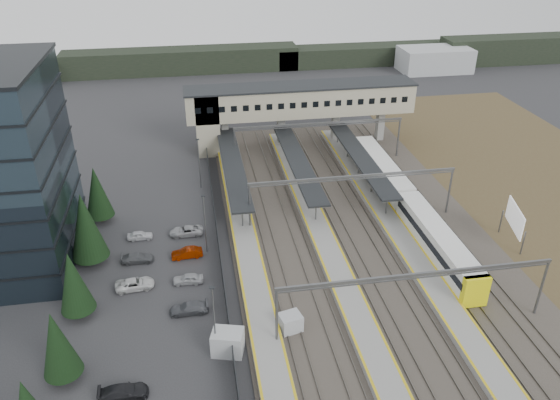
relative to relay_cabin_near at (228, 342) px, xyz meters
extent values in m
plane|color=#2B2B2D|center=(6.86, 8.06, -1.25)|extent=(220.00, 220.00, 0.00)
cylinder|color=black|center=(-15.14, -0.94, -0.65)|extent=(0.44, 0.44, 1.20)
cone|color=black|center=(-15.14, -0.94, 3.15)|extent=(3.54, 3.54, 6.80)
cylinder|color=black|center=(-15.14, 8.06, -0.65)|extent=(0.44, 0.44, 1.20)
cone|color=black|center=(-15.14, 8.06, 3.25)|extent=(3.64, 3.64, 7.00)
cylinder|color=black|center=(-15.14, 18.06, -0.65)|extent=(0.44, 0.44, 1.20)
cone|color=black|center=(-15.14, 18.06, 4.00)|extent=(4.42, 4.42, 8.50)
cylinder|color=black|center=(-15.14, 28.06, -0.65)|extent=(0.44, 0.44, 1.20)
cone|color=black|center=(-15.14, 28.06, 3.35)|extent=(3.74, 3.74, 7.20)
imported|color=black|center=(-9.64, -4.04, -0.62)|extent=(4.46, 1.98, 1.27)
imported|color=silver|center=(-9.64, 11.86, -0.65)|extent=(4.56, 2.43, 1.22)
imported|color=#4E5054|center=(-9.64, 17.16, -0.68)|extent=(3.98, 1.62, 1.15)
imported|color=silver|center=(-9.64, 22.46, -0.69)|extent=(3.29, 1.32, 1.12)
imported|color=#4D4F54|center=(-3.64, 6.56, -0.64)|extent=(4.21, 1.72, 1.22)
imported|color=#A6A8AB|center=(-3.64, 11.86, -0.66)|extent=(3.60, 1.64, 1.20)
imported|color=#741B00|center=(-3.64, 17.16, -0.62)|extent=(3.93, 1.60, 1.27)
imported|color=#A1A1A5|center=(-3.64, 22.46, -0.64)|extent=(4.44, 2.12, 1.22)
cylinder|color=slate|center=(-1.14, 0.06, 2.75)|extent=(0.16, 0.16, 8.00)
cube|color=black|center=(-1.14, 0.06, 6.75)|extent=(0.50, 0.25, 0.15)
cylinder|color=slate|center=(-1.14, 18.06, 2.75)|extent=(0.16, 0.16, 8.00)
cube|color=black|center=(-1.14, 18.06, 6.75)|extent=(0.50, 0.25, 0.15)
cylinder|color=slate|center=(-1.14, 36.06, 2.75)|extent=(0.16, 0.16, 8.00)
cube|color=black|center=(-1.14, 36.06, 6.75)|extent=(0.50, 0.25, 0.15)
cube|color=#26282B|center=(0.36, 13.06, -0.25)|extent=(0.08, 90.00, 2.00)
cube|color=#A9ADAF|center=(0.00, 0.00, 0.00)|extent=(3.49, 2.94, 2.51)
cube|color=#A9ADAF|center=(6.58, 1.97, -0.24)|extent=(2.59, 2.32, 2.02)
cube|color=#36322B|center=(18.86, 13.06, -1.15)|extent=(34.00, 90.00, 0.20)
cube|color=#59544C|center=(6.14, 13.06, -0.97)|extent=(0.08, 90.00, 0.14)
cube|color=#59544C|center=(7.58, 13.06, -0.97)|extent=(0.08, 90.00, 0.14)
cube|color=#59544C|center=(10.14, 13.06, -0.97)|extent=(0.08, 90.00, 0.14)
cube|color=#59544C|center=(11.58, 13.06, -0.97)|extent=(0.08, 90.00, 0.14)
cube|color=#59544C|center=(16.14, 13.06, -0.97)|extent=(0.08, 90.00, 0.14)
cube|color=#59544C|center=(17.58, 13.06, -0.97)|extent=(0.08, 90.00, 0.14)
cube|color=#59544C|center=(20.14, 13.06, -0.97)|extent=(0.08, 90.00, 0.14)
cube|color=#59544C|center=(21.58, 13.06, -0.97)|extent=(0.08, 90.00, 0.14)
cube|color=#59544C|center=(26.14, 13.06, -0.97)|extent=(0.08, 90.00, 0.14)
cube|color=#59544C|center=(27.58, 13.06, -0.97)|extent=(0.08, 90.00, 0.14)
cube|color=#59544C|center=(30.14, 13.06, -0.97)|extent=(0.08, 90.00, 0.14)
cube|color=#59544C|center=(31.58, 13.06, -0.97)|extent=(0.08, 90.00, 0.14)
cube|color=gray|center=(3.86, 13.06, -0.80)|extent=(3.20, 82.00, 0.90)
cube|color=gold|center=(2.41, 13.06, -0.34)|extent=(0.25, 82.00, 0.02)
cube|color=gold|center=(5.31, 13.06, -0.34)|extent=(0.25, 82.00, 0.02)
cube|color=gray|center=(13.86, 13.06, -0.80)|extent=(3.20, 82.00, 0.90)
cube|color=gold|center=(12.41, 13.06, -0.34)|extent=(0.25, 82.00, 0.02)
cube|color=gold|center=(15.31, 13.06, -0.34)|extent=(0.25, 82.00, 0.02)
cube|color=gray|center=(23.86, 13.06, -0.80)|extent=(3.20, 82.00, 0.90)
cube|color=gold|center=(22.41, 13.06, -0.34)|extent=(0.25, 82.00, 0.02)
cube|color=gold|center=(25.31, 13.06, -0.34)|extent=(0.25, 82.00, 0.02)
cube|color=black|center=(3.86, 35.06, 2.75)|extent=(3.00, 30.00, 0.25)
cube|color=slate|center=(3.86, 35.06, 2.60)|extent=(3.10, 30.00, 0.12)
cylinder|color=slate|center=(3.86, 22.06, 1.15)|extent=(0.20, 0.20, 3.10)
cylinder|color=slate|center=(3.86, 28.56, 1.15)|extent=(0.20, 0.20, 3.10)
cylinder|color=slate|center=(3.86, 35.06, 1.15)|extent=(0.20, 0.20, 3.10)
cylinder|color=slate|center=(3.86, 41.56, 1.15)|extent=(0.20, 0.20, 3.10)
cylinder|color=slate|center=(3.86, 48.06, 1.15)|extent=(0.20, 0.20, 3.10)
cube|color=black|center=(13.86, 35.06, 2.75)|extent=(3.00, 30.00, 0.25)
cube|color=slate|center=(13.86, 35.06, 2.60)|extent=(3.10, 30.00, 0.12)
cylinder|color=slate|center=(13.86, 22.06, 1.15)|extent=(0.20, 0.20, 3.10)
cylinder|color=slate|center=(13.86, 28.56, 1.15)|extent=(0.20, 0.20, 3.10)
cylinder|color=slate|center=(13.86, 35.06, 1.15)|extent=(0.20, 0.20, 3.10)
cylinder|color=slate|center=(13.86, 41.56, 1.15)|extent=(0.20, 0.20, 3.10)
cylinder|color=slate|center=(13.86, 48.06, 1.15)|extent=(0.20, 0.20, 3.10)
cube|color=black|center=(23.86, 35.06, 2.75)|extent=(3.00, 30.00, 0.25)
cube|color=slate|center=(23.86, 35.06, 2.60)|extent=(3.10, 30.00, 0.12)
cylinder|color=slate|center=(23.86, 22.06, 1.15)|extent=(0.20, 0.20, 3.10)
cylinder|color=slate|center=(23.86, 28.56, 1.15)|extent=(0.20, 0.20, 3.10)
cylinder|color=slate|center=(23.86, 35.06, 1.15)|extent=(0.20, 0.20, 3.10)
cylinder|color=slate|center=(23.86, 41.56, 1.15)|extent=(0.20, 0.20, 3.10)
cylinder|color=slate|center=(23.86, 48.06, 1.15)|extent=(0.20, 0.20, 3.10)
cube|color=#ABA588|center=(17.36, 50.06, 7.25)|extent=(40.00, 6.00, 5.00)
cube|color=black|center=(17.36, 50.06, 9.80)|extent=(40.40, 6.40, 0.30)
cube|color=#ABA588|center=(0.86, 50.06, 4.25)|extent=(4.00, 6.00, 11.00)
cube|color=black|center=(-0.64, 47.04, 7.35)|extent=(1.00, 0.06, 1.00)
cube|color=black|center=(1.36, 47.04, 7.35)|extent=(1.00, 0.06, 1.00)
cube|color=black|center=(3.36, 47.04, 7.35)|extent=(1.00, 0.06, 1.00)
cube|color=black|center=(5.36, 47.04, 7.35)|extent=(1.00, 0.06, 1.00)
cube|color=black|center=(7.36, 47.04, 7.35)|extent=(1.00, 0.06, 1.00)
cube|color=black|center=(9.36, 47.04, 7.35)|extent=(1.00, 0.06, 1.00)
cube|color=black|center=(11.36, 47.04, 7.35)|extent=(1.00, 0.06, 1.00)
cube|color=black|center=(13.36, 47.04, 7.35)|extent=(1.00, 0.06, 1.00)
cube|color=black|center=(15.36, 47.04, 7.35)|extent=(1.00, 0.06, 1.00)
cube|color=black|center=(17.36, 47.04, 7.35)|extent=(1.00, 0.06, 1.00)
cube|color=black|center=(19.36, 47.04, 7.35)|extent=(1.00, 0.06, 1.00)
cube|color=black|center=(21.36, 47.04, 7.35)|extent=(1.00, 0.06, 1.00)
cube|color=black|center=(23.36, 47.04, 7.35)|extent=(1.00, 0.06, 1.00)
cube|color=black|center=(25.36, 47.04, 7.35)|extent=(1.00, 0.06, 1.00)
cube|color=black|center=(27.36, 47.04, 7.35)|extent=(1.00, 0.06, 1.00)
cube|color=black|center=(29.36, 47.04, 7.35)|extent=(1.00, 0.06, 1.00)
cube|color=black|center=(31.36, 47.04, 7.35)|extent=(1.00, 0.06, 1.00)
cube|color=black|center=(33.36, 47.04, 7.35)|extent=(1.00, 0.06, 1.00)
cube|color=black|center=(35.36, 47.04, 7.35)|extent=(1.00, 0.06, 1.00)
cube|color=gray|center=(2.36, 50.06, 1.75)|extent=(1.20, 1.60, 6.00)
cube|color=gray|center=(3.86, 50.06, 1.75)|extent=(1.20, 1.60, 6.00)
cube|color=gray|center=(13.86, 50.06, 1.75)|extent=(1.20, 1.60, 6.00)
cube|color=gray|center=(23.86, 50.06, 1.75)|extent=(1.20, 1.60, 6.00)
cube|color=gray|center=(32.36, 50.06, 1.75)|extent=(1.20, 1.60, 6.00)
cylinder|color=slate|center=(4.86, 0.06, 2.25)|extent=(0.28, 0.28, 7.00)
cylinder|color=slate|center=(32.86, 0.06, 2.25)|extent=(0.28, 0.28, 7.00)
cube|color=slate|center=(18.86, 0.06, 5.75)|extent=(28.40, 0.25, 0.35)
cube|color=slate|center=(18.86, 0.06, 5.35)|extent=(28.40, 0.12, 0.12)
cylinder|color=slate|center=(4.86, 22.06, 2.25)|extent=(0.28, 0.28, 7.00)
cylinder|color=slate|center=(32.86, 22.06, 2.25)|extent=(0.28, 0.28, 7.00)
cube|color=slate|center=(18.86, 22.06, 5.75)|extent=(28.40, 0.25, 0.35)
cube|color=slate|center=(18.86, 22.06, 5.35)|extent=(28.40, 0.12, 0.12)
cylinder|color=slate|center=(4.86, 42.06, 2.25)|extent=(0.28, 0.28, 7.00)
cylinder|color=slate|center=(32.86, 42.06, 2.25)|extent=(0.28, 0.28, 7.00)
cube|color=slate|center=(18.86, 42.06, 5.75)|extent=(28.40, 0.25, 0.35)
cube|color=slate|center=(18.86, 42.06, 5.35)|extent=(28.40, 0.12, 0.12)
cube|color=white|center=(26.86, 12.17, 0.90)|extent=(2.87, 19.90, 3.69)
cube|color=black|center=(26.86, 12.17, 1.31)|extent=(2.93, 19.30, 0.92)
cube|color=slate|center=(26.86, 12.17, -0.69)|extent=(2.46, 18.50, 0.51)
cube|color=white|center=(26.86, 32.67, 0.90)|extent=(2.87, 19.90, 3.69)
cube|color=black|center=(26.86, 32.67, 1.31)|extent=(2.93, 19.30, 0.92)
cube|color=slate|center=(26.86, 32.67, -0.69)|extent=(2.46, 18.50, 0.51)
cube|color=yellow|center=(26.86, 2.32, 0.90)|extent=(2.89, 0.90, 3.69)
cylinder|color=slate|center=(37.66, 10.78, 0.42)|extent=(0.20, 0.20, 3.35)
cylinder|color=slate|center=(37.66, 16.07, 0.42)|extent=(0.20, 0.20, 3.35)
cube|color=white|center=(37.66, 13.42, 2.57)|extent=(1.69, 6.13, 3.14)
cube|color=black|center=(-3.14, 103.06, 1.75)|extent=(60.00, 8.00, 6.00)
cube|color=black|center=(46.86, 103.06, 1.25)|extent=(50.00, 8.00, 5.00)
cube|color=black|center=(86.86, 98.06, 2.25)|extent=(40.00, 8.00, 7.00)
cube|color=#A9ADAF|center=(61.86, 93.06, 1.75)|extent=(18.00, 10.00, 6.00)
camera|label=1|loc=(-1.67, -40.23, 37.60)|focal=35.00mm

